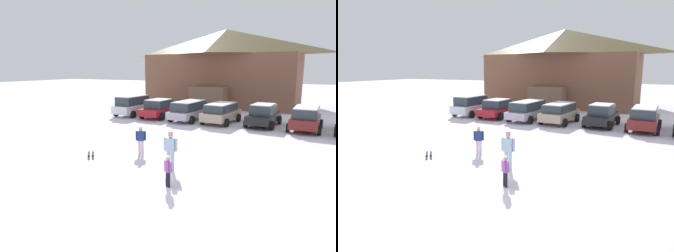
# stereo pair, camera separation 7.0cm
# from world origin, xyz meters

# --- Properties ---
(ground) EXTENTS (160.00, 160.00, 0.00)m
(ground) POSITION_xyz_m (0.00, 0.00, 0.00)
(ground) COLOR white
(ski_lodge) EXTENTS (16.95, 11.39, 8.57)m
(ski_lodge) POSITION_xyz_m (-3.83, 26.85, 4.34)
(ski_lodge) COLOR brown
(ski_lodge) RESTS_ON ground
(parked_white_suv) EXTENTS (2.20, 4.28, 1.80)m
(parked_white_suv) POSITION_xyz_m (-8.83, 14.97, 0.96)
(parked_white_suv) COLOR white
(parked_white_suv) RESTS_ON ground
(parked_red_sedan) EXTENTS (2.36, 4.44, 1.61)m
(parked_red_sedan) POSITION_xyz_m (-6.12, 15.07, 0.81)
(parked_red_sedan) COLOR #AE1B27
(parked_red_sedan) RESTS_ON ground
(parked_silver_wagon) EXTENTS (2.42, 4.76, 1.62)m
(parked_silver_wagon) POSITION_xyz_m (-3.22, 14.85, 0.88)
(parked_silver_wagon) COLOR silver
(parked_silver_wagon) RESTS_ON ground
(parked_beige_suv) EXTENTS (2.44, 4.42, 1.58)m
(parked_beige_suv) POSITION_xyz_m (-0.51, 14.83, 0.86)
(parked_beige_suv) COLOR tan
(parked_beige_suv) RESTS_ON ground
(parked_black_sedan) EXTENTS (2.30, 4.29, 1.67)m
(parked_black_sedan) POSITION_xyz_m (2.65, 15.10, 0.83)
(parked_black_sedan) COLOR black
(parked_black_sedan) RESTS_ON ground
(parked_maroon_van) EXTENTS (2.23, 4.29, 1.65)m
(parked_maroon_van) POSITION_xyz_m (5.53, 14.85, 0.89)
(parked_maroon_van) COLOR maroon
(parked_maroon_van) RESTS_ON ground
(skier_adult_in_blue_parka) EXTENTS (0.62, 0.27, 1.67)m
(skier_adult_in_blue_parka) POSITION_xyz_m (0.85, 3.20, 0.94)
(skier_adult_in_blue_parka) COLOR #A7BACF
(skier_adult_in_blue_parka) RESTS_ON ground
(skier_teen_in_navy_coat) EXTENTS (0.49, 0.32, 1.41)m
(skier_teen_in_navy_coat) POSITION_xyz_m (-1.55, 4.68, 0.79)
(skier_teen_in_navy_coat) COLOR silver
(skier_teen_in_navy_coat) RESTS_ON ground
(skier_child_in_purple_jacket) EXTENTS (0.37, 0.30, 1.16)m
(skier_child_in_purple_jacket) POSITION_xyz_m (1.58, 1.51, 0.66)
(skier_child_in_purple_jacket) COLOR black
(skier_child_in_purple_jacket) RESTS_ON ground
(pair_of_skis) EXTENTS (1.19, 1.30, 0.08)m
(pair_of_skis) POSITION_xyz_m (-3.59, 3.27, 0.02)
(pair_of_skis) COLOR #212432
(pair_of_skis) RESTS_ON ground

